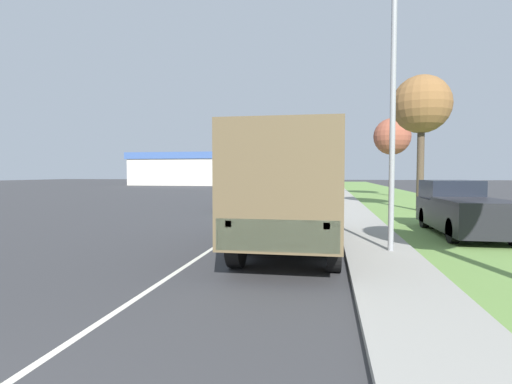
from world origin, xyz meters
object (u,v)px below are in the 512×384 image
object	(u,v)px
car_second_ahead	(312,190)
lamp_post	(385,74)
military_truck	(293,187)
pickup_truck	(461,209)
car_nearest_ahead	(245,199)

from	to	relation	value
car_second_ahead	lamp_post	world-z (taller)	lamp_post
military_truck	pickup_truck	world-z (taller)	military_truck
military_truck	pickup_truck	size ratio (longest dim) A/B	1.44
military_truck	lamp_post	distance (m)	3.70
pickup_truck	car_second_ahead	bearing A→B (deg)	108.29
car_second_ahead	lamp_post	size ratio (longest dim) A/B	0.61
lamp_post	pickup_truck	bearing A→B (deg)	52.31
car_nearest_ahead	lamp_post	xyz separation A→B (m)	(6.00, -11.49, 3.95)
pickup_truck	lamp_post	world-z (taller)	lamp_post
car_nearest_ahead	pickup_truck	bearing A→B (deg)	-39.39
lamp_post	car_second_ahead	bearing A→B (deg)	96.95
military_truck	lamp_post	bearing A→B (deg)	-5.63
pickup_truck	lamp_post	distance (m)	6.29
military_truck	car_second_ahead	distance (m)	21.03
military_truck	pickup_truck	xyz separation A→B (m)	(5.43, 3.78, -0.85)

